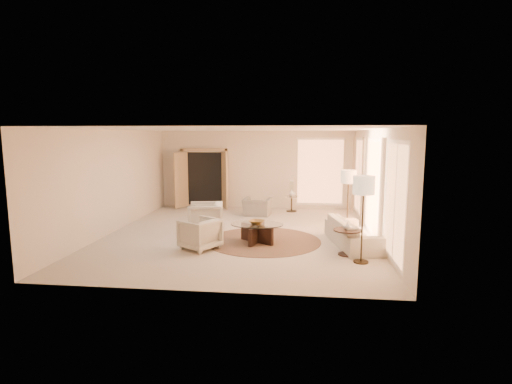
# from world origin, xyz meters

# --- Properties ---
(room) EXTENTS (7.04, 8.04, 2.83)m
(room) POSITION_xyz_m (0.00, 0.00, 1.40)
(room) COLOR beige
(room) RESTS_ON ground
(windows_right) EXTENTS (0.10, 6.40, 2.40)m
(windows_right) POSITION_xyz_m (3.45, 0.10, 1.35)
(windows_right) COLOR #FFA566
(windows_right) RESTS_ON room
(window_back_corner) EXTENTS (1.70, 0.10, 2.40)m
(window_back_corner) POSITION_xyz_m (2.30, 3.95, 1.35)
(window_back_corner) COLOR #FFA566
(window_back_corner) RESTS_ON room
(curtains_right) EXTENTS (0.06, 5.20, 2.60)m
(curtains_right) POSITION_xyz_m (3.40, 1.00, 1.30)
(curtains_right) COLOR tan
(curtains_right) RESTS_ON room
(french_doors) EXTENTS (1.95, 0.66, 2.16)m
(french_doors) POSITION_xyz_m (-1.90, 3.82, 1.07)
(french_doors) COLOR tan
(french_doors) RESTS_ON room
(area_rug) EXTENTS (3.18, 3.18, 0.01)m
(area_rug) POSITION_xyz_m (0.70, -0.60, 0.01)
(area_rug) COLOR #3A241A
(area_rug) RESTS_ON room
(sofa) EXTENTS (1.26, 2.32, 0.64)m
(sofa) POSITION_xyz_m (2.90, -0.76, 0.32)
(sofa) COLOR beige
(sofa) RESTS_ON room
(armchair_left) EXTENTS (0.96, 1.01, 0.91)m
(armchair_left) POSITION_xyz_m (-0.95, 0.08, 0.46)
(armchair_left) COLOR beige
(armchair_left) RESTS_ON room
(armchair_right) EXTENTS (1.03, 1.05, 0.80)m
(armchair_right) POSITION_xyz_m (-0.71, -1.49, 0.40)
(armchair_right) COLOR beige
(armchair_right) RESTS_ON room
(accent_chair) EXTENTS (0.94, 0.67, 0.77)m
(accent_chair) POSITION_xyz_m (0.19, 2.58, 0.39)
(accent_chair) COLOR gray
(accent_chair) RESTS_ON room
(coffee_table) EXTENTS (1.69, 1.69, 0.48)m
(coffee_table) POSITION_xyz_m (0.56, -0.80, 0.30)
(coffee_table) COLOR black
(coffee_table) RESTS_ON room
(end_table) EXTENTS (0.61, 0.61, 0.58)m
(end_table) POSITION_xyz_m (2.66, -1.58, 0.40)
(end_table) COLOR black
(end_table) RESTS_ON room
(side_table) EXTENTS (0.47, 0.47, 0.54)m
(side_table) POSITION_xyz_m (1.31, 3.40, 0.33)
(side_table) COLOR black
(side_table) RESTS_ON room
(floor_lamp_near) EXTENTS (0.42, 0.42, 1.71)m
(floor_lamp_near) POSITION_xyz_m (2.90, 0.55, 1.46)
(floor_lamp_near) COLOR black
(floor_lamp_near) RESTS_ON room
(floor_lamp_far) EXTENTS (0.44, 0.44, 1.83)m
(floor_lamp_far) POSITION_xyz_m (2.90, -2.09, 1.56)
(floor_lamp_far) COLOR black
(floor_lamp_far) RESTS_ON room
(bowl) EXTENTS (0.46, 0.46, 0.09)m
(bowl) POSITION_xyz_m (0.56, -0.80, 0.52)
(bowl) COLOR brown
(bowl) RESTS_ON coffee_table
(end_vase) EXTENTS (0.18, 0.18, 0.16)m
(end_vase) POSITION_xyz_m (2.66, -1.58, 0.66)
(end_vase) COLOR silver
(end_vase) RESTS_ON end_table
(side_vase) EXTENTS (0.29, 0.29, 0.23)m
(side_vase) POSITION_xyz_m (1.31, 3.40, 0.65)
(side_vase) COLOR silver
(side_vase) RESTS_ON side_table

